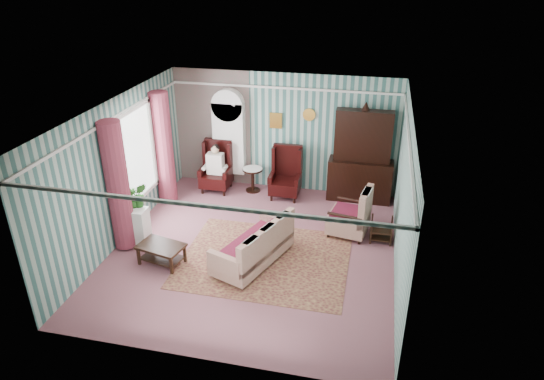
% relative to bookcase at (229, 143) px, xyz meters
% --- Properties ---
extents(floor, '(6.00, 6.00, 0.00)m').
position_rel_bookcase_xyz_m(floor, '(1.35, -2.84, -1.12)').
color(floor, '#824C55').
rests_on(floor, ground).
extents(room_shell, '(5.53, 6.02, 2.91)m').
position_rel_bookcase_xyz_m(room_shell, '(0.73, -2.66, 0.89)').
color(room_shell, '#396861').
rests_on(room_shell, ground).
extents(bookcase, '(0.80, 0.28, 2.24)m').
position_rel_bookcase_xyz_m(bookcase, '(0.00, 0.00, 0.00)').
color(bookcase, white).
rests_on(bookcase, floor).
extents(dresser_hutch, '(1.50, 0.56, 2.36)m').
position_rel_bookcase_xyz_m(dresser_hutch, '(3.25, -0.12, 0.06)').
color(dresser_hutch, black).
rests_on(dresser_hutch, floor).
extents(wingback_left, '(0.76, 0.80, 1.25)m').
position_rel_bookcase_xyz_m(wingback_left, '(-0.25, -0.39, -0.50)').
color(wingback_left, black).
rests_on(wingback_left, floor).
extents(wingback_right, '(0.76, 0.80, 1.25)m').
position_rel_bookcase_xyz_m(wingback_right, '(1.50, -0.39, -0.50)').
color(wingback_right, black).
rests_on(wingback_right, floor).
extents(seated_woman, '(0.44, 0.40, 1.18)m').
position_rel_bookcase_xyz_m(seated_woman, '(-0.25, -0.39, -0.53)').
color(seated_woman, silver).
rests_on(seated_woman, floor).
extents(round_side_table, '(0.50, 0.50, 0.60)m').
position_rel_bookcase_xyz_m(round_side_table, '(0.65, -0.24, -0.82)').
color(round_side_table, black).
rests_on(round_side_table, floor).
extents(nest_table, '(0.45, 0.38, 0.54)m').
position_rel_bookcase_xyz_m(nest_table, '(3.82, -1.94, -0.85)').
color(nest_table, black).
rests_on(nest_table, floor).
extents(plant_stand, '(0.55, 0.35, 0.80)m').
position_rel_bookcase_xyz_m(plant_stand, '(-1.05, -3.14, -0.72)').
color(plant_stand, white).
rests_on(plant_stand, floor).
extents(rug, '(3.20, 2.60, 0.01)m').
position_rel_bookcase_xyz_m(rug, '(1.65, -3.14, -1.11)').
color(rug, '#461917').
rests_on(rug, floor).
extents(sofa, '(1.63, 2.06, 0.93)m').
position_rel_bookcase_xyz_m(sofa, '(1.44, -3.26, -0.66)').
color(sofa, beige).
rests_on(sofa, floor).
extents(floral_armchair, '(0.92, 1.00, 0.88)m').
position_rel_bookcase_xyz_m(floral_armchair, '(3.13, -1.78, -0.68)').
color(floral_armchair, beige).
rests_on(floral_armchair, floor).
extents(coffee_table, '(0.95, 0.71, 0.40)m').
position_rel_bookcase_xyz_m(coffee_table, '(-0.24, -3.68, -0.92)').
color(coffee_table, black).
rests_on(coffee_table, floor).
extents(potted_plant_a, '(0.38, 0.34, 0.38)m').
position_rel_bookcase_xyz_m(potted_plant_a, '(-1.15, -3.21, -0.13)').
color(potted_plant_a, '#1C541A').
rests_on(potted_plant_a, plant_stand).
extents(potted_plant_b, '(0.35, 0.32, 0.51)m').
position_rel_bookcase_xyz_m(potted_plant_b, '(-0.93, -2.99, -0.06)').
color(potted_plant_b, '#1C541A').
rests_on(potted_plant_b, plant_stand).
extents(potted_plant_c, '(0.23, 0.23, 0.40)m').
position_rel_bookcase_xyz_m(potted_plant_c, '(-1.07, -3.05, -0.12)').
color(potted_plant_c, '#174A19').
rests_on(potted_plant_c, plant_stand).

